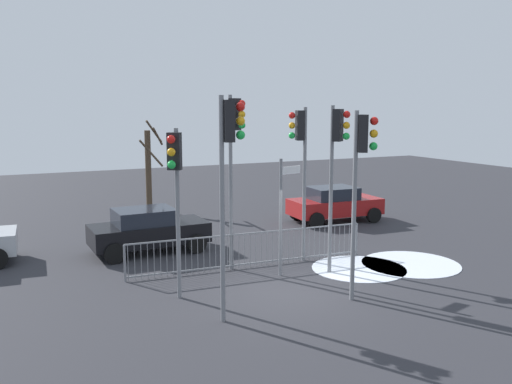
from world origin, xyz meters
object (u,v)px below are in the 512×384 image
object	(u,v)px
traffic_light_rear_left	(228,159)
car_black_mid	(148,230)
traffic_light_foreground_right	(336,152)
traffic_light_rear_right	(361,163)
traffic_light_mid_left	(300,150)
traffic_light_mid_right	(175,176)
traffic_light_foreground_left	(234,144)
bare_tree_left	(149,167)
car_red_trailing	(334,204)
direction_sign_post	(282,211)

from	to	relation	value
traffic_light_rear_left	car_black_mid	xyz separation A→B (m)	(-0.13, 6.64, -2.92)
traffic_light_foreground_right	traffic_light_rear_right	distance (m)	2.26
traffic_light_mid_left	traffic_light_mid_right	world-z (taller)	traffic_light_mid_left
traffic_light_mid_left	traffic_light_rear_left	bearing A→B (deg)	146.16
traffic_light_mid_right	traffic_light_rear_right	world-z (taller)	traffic_light_rear_right
traffic_light_foreground_left	traffic_light_mid_right	size ratio (longest dim) A/B	1.20
traffic_light_rear_right	bare_tree_left	world-z (taller)	traffic_light_rear_right
traffic_light_foreground_right	car_red_trailing	size ratio (longest dim) A/B	1.25
traffic_light_rear_left	traffic_light_mid_right	xyz separation A→B (m)	(-0.63, 1.82, -0.54)
traffic_light_rear_left	bare_tree_left	size ratio (longest dim) A/B	1.20
traffic_light_foreground_right	bare_tree_left	world-z (taller)	traffic_light_foreground_right
traffic_light_mid_left	car_black_mid	bearing A→B (deg)	65.98
traffic_light_rear_left	car_black_mid	distance (m)	7.25
traffic_light_foreground_left	traffic_light_rear_right	world-z (taller)	traffic_light_foreground_left
car_red_trailing	traffic_light_foreground_left	bearing A→B (deg)	-142.15
direction_sign_post	bare_tree_left	size ratio (longest dim) A/B	0.80
traffic_light_foreground_right	traffic_light_mid_left	world-z (taller)	traffic_light_foreground_right
traffic_light_foreground_right	traffic_light_rear_left	size ratio (longest dim) A/B	0.96
traffic_light_foreground_left	traffic_light_rear_right	distance (m)	4.09
traffic_light_mid_left	car_red_trailing	world-z (taller)	traffic_light_mid_left
traffic_light_foreground_left	bare_tree_left	world-z (taller)	traffic_light_foreground_left
traffic_light_foreground_right	car_black_mid	world-z (taller)	traffic_light_foreground_right
traffic_light_foreground_left	traffic_light_mid_left	size ratio (longest dim) A/B	1.07
traffic_light_mid_left	car_black_mid	world-z (taller)	traffic_light_mid_left
traffic_light_foreground_right	traffic_light_rear_right	size ratio (longest dim) A/B	1.03
traffic_light_foreground_right	direction_sign_post	xyz separation A→B (m)	(-1.46, 0.49, -1.66)
traffic_light_rear_left	car_red_trailing	bearing A→B (deg)	148.34
traffic_light_rear_left	car_black_mid	bearing A→B (deg)	-165.36
direction_sign_post	traffic_light_foreground_right	bearing A→B (deg)	-33.44
traffic_light_rear_left	car_red_trailing	xyz separation A→B (m)	(8.18, 8.13, -2.92)
traffic_light_rear_left	bare_tree_left	distance (m)	14.07
traffic_light_rear_left	traffic_light_foreground_right	bearing A→B (deg)	129.50
traffic_light_mid_left	direction_sign_post	distance (m)	2.27
traffic_light_mid_left	traffic_light_rear_right	size ratio (longest dim) A/B	1.01
bare_tree_left	traffic_light_mid_left	bearing A→B (deg)	-78.79
car_black_mid	direction_sign_post	bearing A→B (deg)	-57.39
bare_tree_left	car_red_trailing	bearing A→B (deg)	-42.04
traffic_light_rear_right	traffic_light_mid_left	bearing A→B (deg)	-153.44
traffic_light_foreground_right	traffic_light_rear_left	bearing A→B (deg)	-10.67
traffic_light_rear_right	traffic_light_foreground_left	bearing A→B (deg)	-121.24
traffic_light_rear_left	traffic_light_rear_right	bearing A→B (deg)	101.44
traffic_light_mid_right	traffic_light_rear_left	bearing A→B (deg)	143.22
car_black_mid	traffic_light_rear_left	bearing A→B (deg)	-90.48
traffic_light_rear_right	direction_sign_post	bearing A→B (deg)	-130.74
car_black_mid	bare_tree_left	xyz separation A→B (m)	(1.96, 7.21, 1.25)
traffic_light_mid_left	car_black_mid	xyz separation A→B (m)	(-4.00, 3.07, -2.73)
traffic_light_mid_right	direction_sign_post	size ratio (longest dim) A/B	1.27
traffic_light_rear_left	direction_sign_post	bearing A→B (deg)	146.56
car_black_mid	bare_tree_left	size ratio (longest dim) A/B	0.92
traffic_light_foreground_left	traffic_light_foreground_right	world-z (taller)	traffic_light_foreground_left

